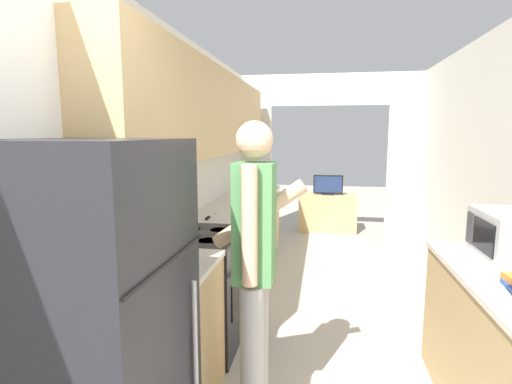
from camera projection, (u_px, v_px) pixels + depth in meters
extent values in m
cube|color=silver|center=(151.00, 187.00, 2.98)|extent=(0.06, 7.57, 2.50)
cube|color=tan|center=(211.00, 113.00, 3.83)|extent=(0.32, 4.04, 0.79)
cube|color=silver|center=(250.00, 174.00, 6.13)|extent=(0.65, 0.06, 2.05)
cube|color=silver|center=(410.00, 177.00, 5.74)|extent=(0.65, 0.06, 2.05)
cube|color=silver|center=(330.00, 90.00, 5.75)|extent=(2.99, 0.06, 0.45)
cube|color=tan|center=(161.00, 338.00, 2.39)|extent=(0.60, 0.73, 0.85)
cube|color=silver|center=(158.00, 268.00, 2.32)|extent=(0.62, 0.74, 0.03)
cube|color=tan|center=(242.00, 237.00, 4.73)|extent=(0.60, 2.57, 0.85)
cube|color=silver|center=(242.00, 201.00, 4.67)|extent=(0.62, 2.58, 0.03)
cube|color=#9EA3A8|center=(153.00, 270.00, 2.25)|extent=(0.42, 0.44, 0.00)
cube|color=black|center=(91.00, 343.00, 1.60)|extent=(0.67, 0.73, 1.62)
cube|color=black|center=(169.00, 262.00, 1.49)|extent=(0.01, 0.70, 0.01)
cylinder|color=#99999E|center=(195.00, 350.00, 1.79)|extent=(0.02, 0.02, 0.65)
cube|color=black|center=(200.00, 289.00, 3.11)|extent=(0.62, 0.74, 0.88)
cube|color=black|center=(239.00, 292.00, 3.06)|extent=(0.01, 0.51, 0.27)
cylinder|color=#B7B7BC|center=(242.00, 264.00, 3.02)|extent=(0.02, 0.59, 0.02)
cube|color=black|center=(163.00, 224.00, 3.08)|extent=(0.04, 0.74, 0.14)
cylinder|color=#232328|center=(209.00, 241.00, 2.87)|extent=(0.16, 0.16, 0.01)
cylinder|color=#232328|center=(220.00, 230.00, 3.19)|extent=(0.16, 0.16, 0.01)
cylinder|color=#232328|center=(176.00, 239.00, 2.91)|extent=(0.16, 0.16, 0.01)
cylinder|color=#232328|center=(190.00, 229.00, 3.23)|extent=(0.16, 0.16, 0.01)
cylinder|color=#9E9E9E|center=(252.00, 362.00, 2.14)|extent=(0.13, 0.13, 0.85)
cylinder|color=#9E9E9E|center=(257.00, 346.00, 2.31)|extent=(0.13, 0.13, 0.85)
cube|color=#4C844C|center=(255.00, 223.00, 2.12)|extent=(0.21, 0.21, 0.64)
cylinder|color=#DBAD89|center=(249.00, 226.00, 1.97)|extent=(0.08, 0.08, 0.61)
cylinder|color=#DBAD89|center=(259.00, 214.00, 2.25)|extent=(0.54, 0.08, 0.41)
sphere|color=#DBAD89|center=(254.00, 140.00, 2.05)|extent=(0.20, 0.20, 0.20)
cube|color=black|center=(483.00, 236.00, 2.42)|extent=(0.01, 0.31, 0.19)
cube|color=#38383D|center=(470.00, 227.00, 2.65)|extent=(0.01, 0.10, 0.21)
cube|color=tan|center=(327.00, 213.00, 6.76)|extent=(0.95, 0.42, 0.63)
cube|color=black|center=(328.00, 194.00, 6.67)|extent=(0.21, 0.16, 0.02)
cube|color=black|center=(328.00, 184.00, 6.65)|extent=(0.49, 0.04, 0.31)
cube|color=navy|center=(328.00, 185.00, 6.63)|extent=(0.45, 0.01, 0.27)
cube|color=#B7B7BC|center=(213.00, 215.00, 3.75)|extent=(0.05, 0.23, 0.00)
cube|color=black|center=(208.00, 218.00, 3.58)|extent=(0.03, 0.11, 0.02)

